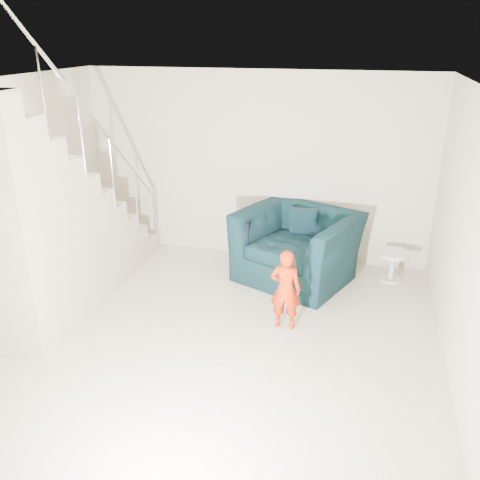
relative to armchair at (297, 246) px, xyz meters
name	(u,v)px	position (x,y,z in m)	size (l,w,h in m)	color
floor	(199,355)	(-0.73, -2.07, -0.47)	(5.50, 5.50, 0.00)	tan
ceiling	(189,90)	(-0.73, -2.07, 2.23)	(5.50, 5.50, 0.00)	silver
back_wall	(256,167)	(-0.73, 0.68, 0.88)	(5.00, 5.00, 0.00)	#B3AB91
front_wall	(6,450)	(-0.73, -4.82, 0.88)	(5.00, 5.00, 0.00)	#B3AB91
right_wall	(476,263)	(1.77, -2.07, 0.88)	(5.50, 5.50, 0.00)	#B3AB91
armchair	(297,246)	(0.00, 0.00, 0.00)	(1.45, 1.27, 0.94)	black
toddler	(285,290)	(0.05, -1.29, 0.01)	(0.35, 0.23, 0.96)	#AF1E05
side_table	(392,261)	(1.28, 0.24, -0.19)	(0.42, 0.42, 0.42)	silver
staircase	(48,236)	(-2.73, -1.52, 0.48)	(1.02, 3.03, 3.62)	#ADA089
cushion	(303,221)	(0.03, 0.33, 0.25)	(0.38, 0.11, 0.36)	black
throw	(250,236)	(-0.63, -0.09, 0.12)	(0.05, 0.47, 0.52)	black
phone	(295,263)	(0.15, -1.31, 0.36)	(0.02, 0.05, 0.10)	black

